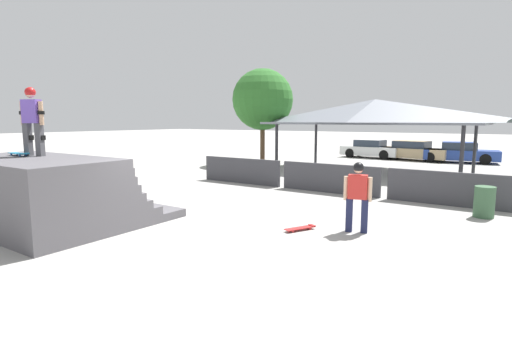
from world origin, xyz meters
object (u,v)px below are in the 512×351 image
skater_on_deck (32,117)px  bystander_walking (358,191)px  parked_car_blue (460,153)px  trash_bin (484,202)px  parked_car_tan (413,151)px  skateboard_on_ground (301,228)px  skateboard_on_deck (19,154)px  parked_car_white (371,149)px  tree_far_back (263,100)px

skater_on_deck → bystander_walking: bearing=7.9°
parked_car_blue → trash_bin: bearing=-89.6°
skater_on_deck → parked_car_tan: bearing=60.2°
bystander_walking → skateboard_on_ground: bearing=12.4°
skateboard_on_deck → bystander_walking: (7.54, 3.90, -0.80)m
skater_on_deck → parked_car_white: skater_on_deck is taller
trash_bin → parked_car_tan: parked_car_tan is taller
parked_car_tan → skater_on_deck: bearing=-91.5°
skater_on_deck → bystander_walking: skater_on_deck is taller
bystander_walking → skateboard_on_ground: size_ratio=2.02×
trash_bin → parked_car_blue: parked_car_blue is taller
skater_on_deck → parked_car_tan: (4.12, 22.40, -2.10)m
parked_car_white → parked_car_blue: (5.64, -0.00, 0.00)m
tree_far_back → trash_bin: (12.37, -7.89, -3.40)m
skateboard_on_deck → skateboard_on_ground: (6.38, 3.30, -1.72)m
skateboard_on_deck → parked_car_blue: (7.32, 22.65, -1.17)m
parked_car_white → parked_car_blue: size_ratio=0.94×
skateboard_on_ground → tree_far_back: (-8.87, 11.83, 3.77)m
trash_bin → parked_car_white: size_ratio=0.20×
skater_on_deck → skateboard_on_ground: size_ratio=2.10×
skateboard_on_deck → parked_car_blue: size_ratio=0.19×
bystander_walking → parked_car_blue: size_ratio=0.37×
skateboard_on_ground → parked_car_tan: 19.40m
parked_car_tan → parked_car_blue: bearing=9.7°
tree_far_back → parked_car_blue: (9.81, 7.51, -3.22)m
skateboard_on_deck → tree_far_back: size_ratio=0.15×
parked_car_white → parked_car_tan: 2.82m
bystander_walking → tree_far_back: bearing=-63.3°
bystander_walking → tree_far_back: tree_far_back is taller
skater_on_deck → skateboard_on_deck: skater_on_deck is taller
trash_bin → tree_far_back: bearing=147.5°
parked_car_white → parked_car_tan: same height
trash_bin → parked_car_white: parked_car_white is taller
skateboard_on_deck → bystander_walking: bearing=31.3°
parked_car_blue → parked_car_white: bearing=170.9°
tree_far_back → parked_car_white: tree_far_back is taller
skateboard_on_deck → parked_car_blue: bearing=76.0°
skater_on_deck → tree_far_back: bearing=81.5°
skateboard_on_ground → skateboard_on_deck: bearing=143.7°
trash_bin → parked_car_blue: 15.62m
skateboard_on_ground → parked_car_blue: bearing=23.5°
skater_on_deck → tree_far_back: size_ratio=0.30×
skater_on_deck → skateboard_on_ground: 7.25m
skater_on_deck → parked_car_tan: size_ratio=0.36×
parked_car_white → parked_car_blue: bearing=5.2°
bystander_walking → parked_car_tan: bearing=-95.9°
skateboard_on_ground → trash_bin: trash_bin is taller
skateboard_on_deck → parked_car_blue: skateboard_on_deck is taller
trash_bin → skater_on_deck: bearing=-143.5°
trash_bin → parked_car_tan: (-5.38, 15.36, 0.18)m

